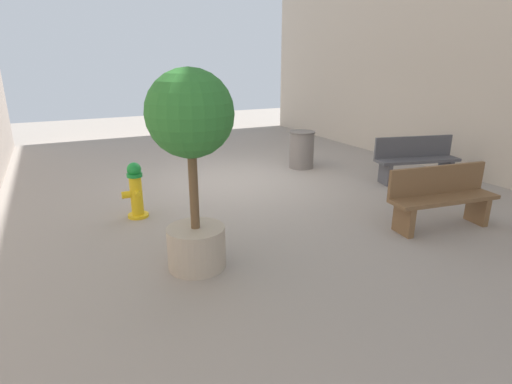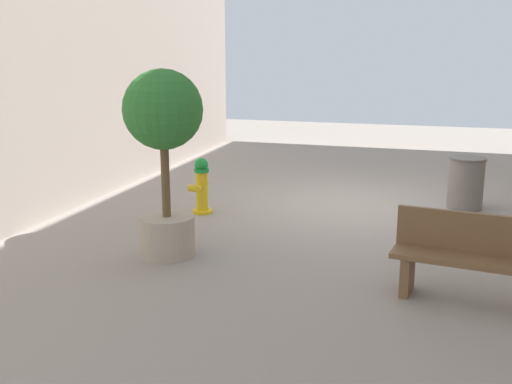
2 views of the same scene
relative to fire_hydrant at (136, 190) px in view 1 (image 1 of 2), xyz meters
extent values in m
plane|color=gray|center=(-2.41, -1.22, -0.47)|extent=(23.40, 23.40, 0.00)
cylinder|color=gold|center=(-0.01, 0.00, -0.44)|extent=(0.34, 0.34, 0.05)
cylinder|color=gold|center=(-0.01, 0.00, -0.10)|extent=(0.20, 0.20, 0.64)
cylinder|color=#198C33|center=(-0.01, 0.00, 0.26)|extent=(0.25, 0.25, 0.06)
sphere|color=#198C33|center=(-0.01, 0.00, 0.35)|extent=(0.23, 0.23, 0.23)
cylinder|color=gold|center=(-0.01, 0.14, -0.02)|extent=(0.09, 0.13, 0.09)
cylinder|color=gold|center=(-0.01, -0.14, -0.02)|extent=(0.09, 0.13, 0.09)
cylinder|color=gold|center=(0.15, 0.00, -0.06)|extent=(0.14, 0.12, 0.12)
cube|color=#4C4C51|center=(-6.40, 0.75, -0.24)|extent=(0.19, 0.41, 0.45)
cube|color=#4C4C51|center=(-5.01, 0.40, -0.24)|extent=(0.19, 0.41, 0.45)
cube|color=#4C4C51|center=(-5.71, 0.58, 0.01)|extent=(1.84, 0.86, 0.06)
cube|color=#4C4C51|center=(-5.75, 0.39, 0.26)|extent=(1.75, 0.49, 0.44)
cube|color=brown|center=(-4.80, 2.68, -0.24)|extent=(0.16, 0.41, 0.45)
cube|color=brown|center=(-3.42, 2.48, -0.24)|extent=(0.16, 0.41, 0.45)
cube|color=brown|center=(-4.11, 2.58, 0.01)|extent=(1.79, 0.68, 0.06)
cube|color=brown|center=(-4.14, 2.39, 0.26)|extent=(1.73, 0.31, 0.44)
cylinder|color=tan|center=(-0.33, 2.07, -0.20)|extent=(0.72, 0.72, 0.53)
cylinder|color=brown|center=(-0.33, 2.07, 0.61)|extent=(0.11, 0.11, 1.08)
sphere|color=#2D722D|center=(-0.33, 2.07, 1.45)|extent=(1.01, 1.01, 1.01)
cylinder|color=slate|center=(-4.19, -1.55, -0.05)|extent=(0.58, 0.58, 0.84)
cylinder|color=#5B5551|center=(-4.19, -1.55, 0.39)|extent=(0.61, 0.61, 0.04)
camera|label=1|loc=(1.06, 6.53, 2.02)|focal=28.56mm
camera|label=2|loc=(-3.57, 8.94, 2.19)|focal=41.97mm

